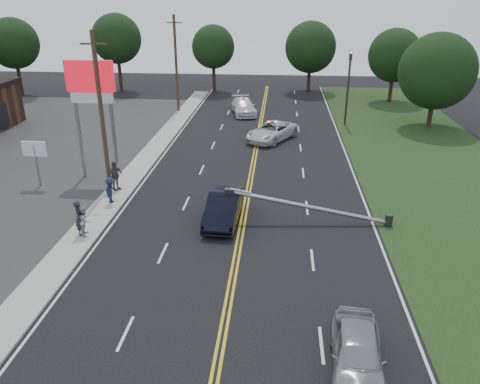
# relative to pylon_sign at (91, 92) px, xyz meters

# --- Properties ---
(ground) EXTENTS (120.00, 120.00, 0.00)m
(ground) POSITION_rel_pylon_sign_xyz_m (10.50, -14.00, -6.00)
(ground) COLOR black
(ground) RESTS_ON ground
(sidewalk) EXTENTS (1.80, 70.00, 0.12)m
(sidewalk) POSITION_rel_pylon_sign_xyz_m (2.10, -4.00, -5.94)
(sidewalk) COLOR #A8A398
(sidewalk) RESTS_ON ground
(grass_verge) EXTENTS (12.00, 80.00, 0.01)m
(grass_verge) POSITION_rel_pylon_sign_xyz_m (24.00, -4.00, -5.99)
(grass_verge) COLOR black
(grass_verge) RESTS_ON ground
(centerline_yellow) EXTENTS (0.36, 80.00, 0.00)m
(centerline_yellow) POSITION_rel_pylon_sign_xyz_m (10.50, -4.00, -5.99)
(centerline_yellow) COLOR gold
(centerline_yellow) RESTS_ON ground
(pylon_sign) EXTENTS (3.20, 0.35, 8.00)m
(pylon_sign) POSITION_rel_pylon_sign_xyz_m (0.00, 0.00, 0.00)
(pylon_sign) COLOR gray
(pylon_sign) RESTS_ON ground
(small_sign) EXTENTS (1.60, 0.14, 3.10)m
(small_sign) POSITION_rel_pylon_sign_xyz_m (-3.50, -2.00, -3.66)
(small_sign) COLOR gray
(small_sign) RESTS_ON ground
(traffic_signal) EXTENTS (0.28, 0.41, 7.05)m
(traffic_signal) POSITION_rel_pylon_sign_xyz_m (18.80, 16.00, -1.79)
(traffic_signal) COLOR #2D2D30
(traffic_signal) RESTS_ON ground
(fallen_streetlight) EXTENTS (9.36, 0.44, 1.91)m
(fallen_streetlight) POSITION_rel_pylon_sign_xyz_m (14.69, -6.00, -5.08)
(fallen_streetlight) COLOR #2D2D30
(fallen_streetlight) RESTS_ON ground
(utility_pole_mid) EXTENTS (1.60, 0.28, 10.00)m
(utility_pole_mid) POSITION_rel_pylon_sign_xyz_m (1.30, -2.00, -0.91)
(utility_pole_mid) COLOR #382619
(utility_pole_mid) RESTS_ON ground
(utility_pole_far) EXTENTS (1.60, 0.28, 10.00)m
(utility_pole_far) POSITION_rel_pylon_sign_xyz_m (1.30, 20.00, -0.91)
(utility_pole_far) COLOR #382619
(utility_pole_far) RESTS_ON ground
(tree_4) EXTENTS (6.07, 6.07, 9.39)m
(tree_4) POSITION_rel_pylon_sign_xyz_m (-20.18, 26.80, 0.34)
(tree_4) COLOR black
(tree_4) RESTS_ON ground
(tree_5) EXTENTS (6.23, 6.23, 9.75)m
(tree_5) POSITION_rel_pylon_sign_xyz_m (-8.65, 30.84, 0.63)
(tree_5) COLOR black
(tree_5) RESTS_ON ground
(tree_6) EXTENTS (5.44, 5.44, 8.40)m
(tree_6) POSITION_rel_pylon_sign_xyz_m (3.63, 31.57, -0.33)
(tree_6) COLOR black
(tree_6) RESTS_ON ground
(tree_7) EXTENTS (6.47, 6.47, 8.84)m
(tree_7) POSITION_rel_pylon_sign_xyz_m (16.00, 32.79, -0.40)
(tree_7) COLOR black
(tree_7) RESTS_ON ground
(tree_8) EXTENTS (6.08, 6.08, 8.40)m
(tree_8) POSITION_rel_pylon_sign_xyz_m (25.38, 27.24, -0.65)
(tree_8) COLOR black
(tree_8) RESTS_ON ground
(tree_9) EXTENTS (7.00, 7.00, 8.80)m
(tree_9) POSITION_rel_pylon_sign_xyz_m (26.77, 15.73, -0.71)
(tree_9) COLOR black
(tree_9) RESTS_ON ground
(crashed_sedan) EXTENTS (1.89, 5.00, 1.63)m
(crashed_sedan) POSITION_rel_pylon_sign_xyz_m (9.40, -6.12, -5.18)
(crashed_sedan) COLOR black
(crashed_sedan) RESTS_ON ground
(waiting_sedan) EXTENTS (2.13, 4.52, 1.49)m
(waiting_sedan) POSITION_rel_pylon_sign_xyz_m (15.27, -17.18, -5.25)
(waiting_sedan) COLOR gray
(waiting_sedan) RESTS_ON ground
(emergency_a) EXTENTS (5.01, 6.14, 1.55)m
(emergency_a) POSITION_rel_pylon_sign_xyz_m (11.73, 10.04, -5.22)
(emergency_a) COLOR silver
(emergency_a) RESTS_ON ground
(emergency_b) EXTENTS (3.37, 5.89, 1.61)m
(emergency_b) POSITION_rel_pylon_sign_xyz_m (8.50, 19.41, -5.19)
(emergency_b) COLOR silver
(emergency_b) RESTS_ON ground
(bystander_a) EXTENTS (0.58, 0.77, 1.92)m
(bystander_a) POSITION_rel_pylon_sign_xyz_m (2.09, -8.62, -4.92)
(bystander_a) COLOR #232229
(bystander_a) RESTS_ON sidewalk
(bystander_b) EXTENTS (0.80, 0.93, 1.63)m
(bystander_b) POSITION_rel_pylon_sign_xyz_m (2.34, -8.61, -5.06)
(bystander_b) COLOR #9D9EA1
(bystander_b) RESTS_ON sidewalk
(bystander_c) EXTENTS (0.72, 1.11, 1.63)m
(bystander_c) POSITION_rel_pylon_sign_xyz_m (2.30, -4.49, -5.06)
(bystander_c) COLOR #192240
(bystander_c) RESTS_ON sidewalk
(bystander_d) EXTENTS (1.02, 1.23, 1.96)m
(bystander_d) POSITION_rel_pylon_sign_xyz_m (1.90, -2.50, -4.90)
(bystander_d) COLOR #514341
(bystander_d) RESTS_ON sidewalk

